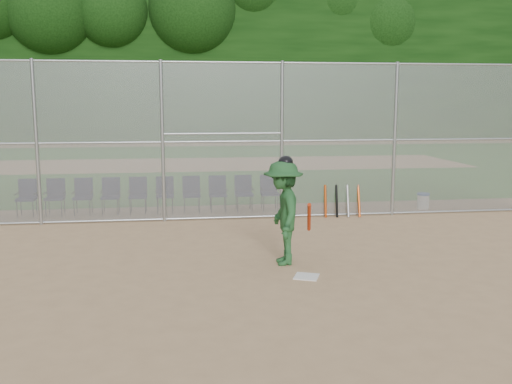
{
  "coord_description": "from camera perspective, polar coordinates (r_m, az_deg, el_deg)",
  "views": [
    {
      "loc": [
        -1.59,
        -9.31,
        3.01
      ],
      "look_at": [
        0.0,
        2.5,
        1.1
      ],
      "focal_mm": 40.0,
      "sensor_mm": 36.0,
      "label": 1
    }
  ],
  "objects": [
    {
      "name": "chair_4",
      "position": [
        15.72,
        -11.73,
        -0.35
      ],
      "size": [
        0.54,
        0.52,
        0.96
      ],
      "primitive_type": null,
      "color": "#0E1233",
      "rests_on": "ground"
    },
    {
      "name": "chair_5",
      "position": [
        15.68,
        -9.1,
        -0.3
      ],
      "size": [
        0.54,
        0.52,
        0.96
      ],
      "primitive_type": null,
      "color": "#0E1233",
      "rests_on": "ground"
    },
    {
      "name": "chair_0",
      "position": [
        16.18,
        -21.99,
        -0.56
      ],
      "size": [
        0.54,
        0.52,
        0.96
      ],
      "primitive_type": null,
      "color": "#0E1233",
      "rests_on": "ground"
    },
    {
      "name": "chair_1",
      "position": [
        16.02,
        -19.49,
        -0.51
      ],
      "size": [
        0.54,
        0.52,
        0.96
      ],
      "primitive_type": null,
      "color": "#0E1233",
      "rests_on": "ground"
    },
    {
      "name": "chair_6",
      "position": [
        15.68,
        -6.46,
        -0.24
      ],
      "size": [
        0.54,
        0.52,
        0.96
      ],
      "primitive_type": null,
      "color": "#0E1233",
      "rests_on": "ground"
    },
    {
      "name": "chair_3",
      "position": [
        15.79,
        -14.35,
        -0.4
      ],
      "size": [
        0.54,
        0.52,
        0.96
      ],
      "primitive_type": null,
      "color": "#0E1233",
      "rests_on": "ground"
    },
    {
      "name": "grass_strip",
      "position": [
        27.52,
        -4.32,
        2.82
      ],
      "size": [
        100.0,
        100.0,
        0.0
      ],
      "primitive_type": "plane",
      "color": "#28621D",
      "rests_on": "ground"
    },
    {
      "name": "batter_at_plate",
      "position": [
        10.54,
        2.73,
        -2.01
      ],
      "size": [
        0.89,
        1.37,
        2.03
      ],
      "color": "#1F4E25",
      "rests_on": "ground"
    },
    {
      "name": "chair_9",
      "position": [
        15.87,
        1.38,
        -0.07
      ],
      "size": [
        0.54,
        0.52,
        0.96
      ],
      "primitive_type": null,
      "color": "#0E1233",
      "rests_on": "ground"
    },
    {
      "name": "chair_7",
      "position": [
        15.71,
        -3.83,
        -0.18
      ],
      "size": [
        0.54,
        0.52,
        0.96
      ],
      "primitive_type": null,
      "color": "#0E1233",
      "rests_on": "ground"
    },
    {
      "name": "chair_2",
      "position": [
        15.89,
        -16.94,
        -0.46
      ],
      "size": [
        0.54,
        0.52,
        0.96
      ],
      "primitive_type": null,
      "color": "#0E1233",
      "rests_on": "ground"
    },
    {
      "name": "treeline",
      "position": [
        29.46,
        -4.69,
        13.93
      ],
      "size": [
        81.0,
        60.0,
        11.0
      ],
      "color": "black",
      "rests_on": "ground"
    },
    {
      "name": "backstop_fence",
      "position": [
        14.43,
        -1.33,
        5.36
      ],
      "size": [
        16.09,
        0.09,
        4.0
      ],
      "color": "gray",
      "rests_on": "ground"
    },
    {
      "name": "spare_bats",
      "position": [
        15.07,
        8.62,
        -0.89
      ],
      "size": [
        0.96,
        0.28,
        0.85
      ],
      "color": "#D84C14",
      "rests_on": "ground"
    },
    {
      "name": "water_cooler",
      "position": [
        16.73,
        16.37,
        -0.86
      ],
      "size": [
        0.35,
        0.35,
        0.44
      ],
      "color": "white",
      "rests_on": "ground"
    },
    {
      "name": "ground",
      "position": [
        9.92,
        1.95,
        -8.57
      ],
      "size": [
        100.0,
        100.0,
        0.0
      ],
      "primitive_type": "plane",
      "color": "tan",
      "rests_on": "ground"
    },
    {
      "name": "dirt_patch_far",
      "position": [
        27.52,
        -4.32,
        2.82
      ],
      "size": [
        24.0,
        24.0,
        0.0
      ],
      "primitive_type": "plane",
      "color": "tan",
      "rests_on": "ground"
    },
    {
      "name": "chair_8",
      "position": [
        15.77,
        -1.21,
        -0.13
      ],
      "size": [
        0.54,
        0.52,
        0.96
      ],
      "primitive_type": null,
      "color": "#0E1233",
      "rests_on": "ground"
    },
    {
      "name": "home_plate",
      "position": [
        9.99,
        5.07,
        -8.42
      ],
      "size": [
        0.53,
        0.53,
        0.02
      ],
      "primitive_type": "cube",
      "rotation": [
        0.0,
        0.0,
        -0.39
      ],
      "color": "silver",
      "rests_on": "ground"
    }
  ]
}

